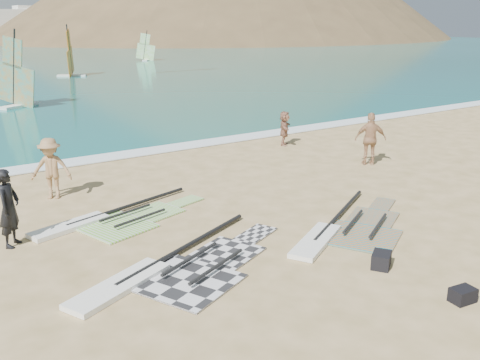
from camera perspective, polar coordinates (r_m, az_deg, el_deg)
ground at (r=12.60m, az=10.84°, el=-8.63°), size 300.00×300.00×0.00m
surf_line at (r=22.45m, az=-11.88°, el=2.62°), size 300.00×1.20×0.04m
headland_main at (r=166.55m, az=-0.40°, el=14.88°), size 143.00×143.00×45.00m
headland_minor at (r=195.83m, az=6.70°, el=15.04°), size 70.00×70.00×28.00m
rig_grey at (r=12.00m, az=-7.03°, el=-9.52°), size 5.99×3.74×0.20m
rig_green at (r=15.15m, az=-13.54°, el=-4.17°), size 5.32×2.84×0.20m
rig_orange at (r=14.31m, az=11.19°, el=-5.27°), size 5.37×3.71×0.20m
gear_bag_near at (r=12.50m, az=14.84°, el=-8.25°), size 0.66×0.62×0.34m
gear_bag_far at (r=11.59m, az=22.67°, el=-11.25°), size 0.52×0.40×0.29m
person_wetsuit at (r=14.06m, az=-23.42°, el=-2.75°), size 0.80×0.85×1.95m
beachgoer_mid at (r=17.39m, az=-19.51°, el=1.16°), size 1.42×1.26×1.91m
beachgoer_back at (r=20.89m, az=13.75°, el=4.28°), size 1.23×1.09×2.00m
beachgoer_right at (r=23.71m, az=4.76°, el=5.53°), size 1.26×1.34×1.51m
windsurfer_left at (r=36.82m, az=-22.76°, el=9.29°), size 2.68×2.83×4.87m
windsurfer_centre at (r=55.72m, az=-17.63°, el=11.91°), size 2.79×3.01×4.98m
windsurfer_right at (r=75.31m, az=-10.04°, el=13.33°), size 2.26×2.18×4.04m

